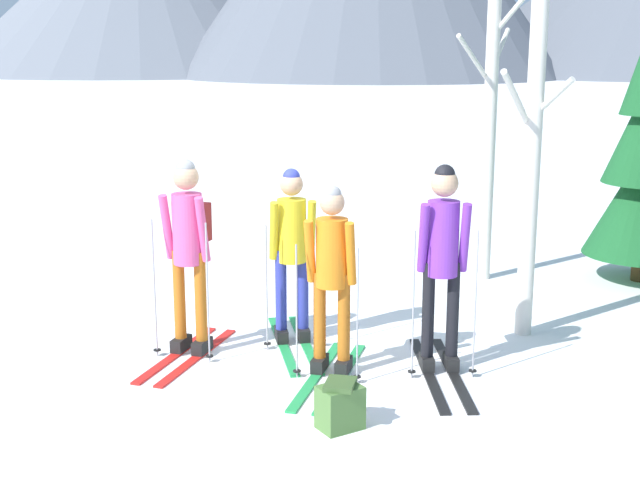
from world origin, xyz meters
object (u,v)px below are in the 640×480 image
object	(u,v)px
skier_in_orange	(332,270)
skier_in_pink	(189,244)
skier_in_purple	(442,255)
skier_in_yellow	(292,249)
backpack_on_snow_front	(340,406)
birch_tree_tall	(535,102)
birch_tree_slender	(490,104)

from	to	relation	value
skier_in_orange	skier_in_pink	bearing A→B (deg)	170.13
skier_in_pink	skier_in_purple	size ratio (longest dim) A/B	0.99
skier_in_pink	skier_in_yellow	world-z (taller)	skier_in_pink
skier_in_orange	backpack_on_snow_front	distance (m)	1.38
skier_in_pink	skier_in_yellow	xyz separation A→B (m)	(0.87, 0.48, -0.12)
birch_tree_tall	birch_tree_slender	world-z (taller)	birch_tree_tall
skier_in_pink	skier_in_purple	bearing A→B (deg)	0.39
skier_in_purple	birch_tree_slender	distance (m)	3.44
skier_in_purple	backpack_on_snow_front	distance (m)	1.76
skier_in_pink	skier_in_purple	xyz separation A→B (m)	(2.33, 0.02, 0.01)
skier_in_orange	skier_in_purple	size ratio (longest dim) A/B	0.91
skier_in_pink	backpack_on_snow_front	bearing A→B (deg)	-39.14
skier_in_orange	skier_in_purple	xyz separation A→B (m)	(0.93, 0.26, 0.12)
skier_in_yellow	backpack_on_snow_front	distance (m)	2.15
skier_in_pink	birch_tree_tall	xyz separation A→B (m)	(3.10, 1.19, 1.26)
skier_in_pink	birch_tree_slender	bearing A→B (deg)	50.77
birch_tree_slender	backpack_on_snow_front	world-z (taller)	birch_tree_slender
skier_in_pink	skier_in_purple	distance (m)	2.33
skier_in_pink	backpack_on_snow_front	xyz separation A→B (m)	(1.68, -1.36, -0.88)
skier_in_yellow	birch_tree_tall	distance (m)	2.72
backpack_on_snow_front	skier_in_orange	bearing A→B (deg)	103.80
skier_in_pink	skier_in_orange	distance (m)	1.43
skier_in_orange	backpack_on_snow_front	size ratio (longest dim) A/B	4.27
skier_in_purple	backpack_on_snow_front	bearing A→B (deg)	-115.41
skier_in_orange	birch_tree_slender	world-z (taller)	birch_tree_slender
birch_tree_slender	skier_in_pink	bearing A→B (deg)	-129.23
skier_in_orange	birch_tree_slender	distance (m)	3.92
skier_in_pink	birch_tree_slender	size ratio (longest dim) A/B	0.44
skier_in_orange	birch_tree_tall	world-z (taller)	birch_tree_tall
backpack_on_snow_front	birch_tree_slender	bearing A→B (deg)	77.94
skier_in_yellow	skier_in_orange	xyz separation A→B (m)	(0.53, -0.72, 0.01)
birch_tree_tall	backpack_on_snow_front	distance (m)	3.62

